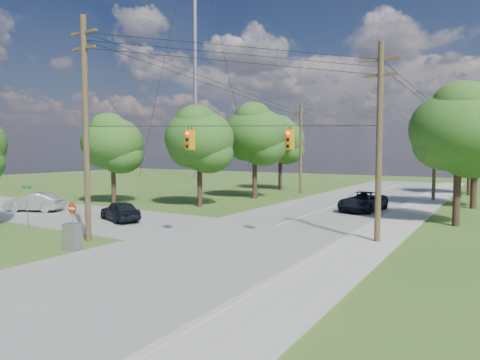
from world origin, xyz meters
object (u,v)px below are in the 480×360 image
Objects in this scene: car_cross_dark at (120,211)px; control_cabinet at (72,237)px; pole_ne at (379,140)px; do_not_enter_sign at (72,212)px; pole_sw at (86,126)px; car_cross_silver at (34,202)px; pole_north_e at (435,148)px; pole_north_w at (301,148)px; car_main_north at (363,201)px.

control_cabinet is at bearing 53.71° from car_cross_dark.
control_cabinet is (4.57, -7.35, -0.06)m from car_cross_dark.
pole_ne reaches higher than do_not_enter_sign.
pole_sw is 5.97× the size of do_not_enter_sign.
control_cabinet is (13.93, -7.05, -0.11)m from car_cross_silver.
pole_ne is 16.32m from control_cabinet.
car_cross_silver is (-26.33, -2.42, -4.69)m from pole_ne.
pole_ne is at bearing -90.00° from pole_north_e.
car_main_north is (9.96, -10.44, -4.33)m from pole_north_w.
pole_north_e is 34.11m from control_cabinet.
pole_sw reaches higher than pole_ne.
do_not_enter_sign is at bearing -116.80° from pole_north_e.
control_cabinet is (1.10, -1.87, -5.56)m from pole_sw.
pole_north_e reaches higher than do_not_enter_sign.
pole_sw is at bearing -150.62° from pole_ne.
control_cabinet is at bearing -105.79° from car_main_north.
car_cross_silver is 12.53m from do_not_enter_sign.
car_cross_dark is at bearing -172.88° from pole_ne.
pole_ne reaches higher than car_cross_silver.
pole_sw is 14.87m from car_cross_silver.
car_cross_silver is at bearing 138.04° from control_cabinet.
car_main_north is at bearing -110.70° from pole_north_e.
pole_sw is at bearing -89.23° from pole_north_w.
pole_ne is at bearing 118.94° from car_cross_dark.
car_cross_dark is 2.05× the size of do_not_enter_sign.
do_not_enter_sign reaches higher than car_main_north.
pole_north_e is at bearing 53.36° from control_cabinet.
pole_north_e reaches higher than control_cabinet.
car_cross_silver reaches higher than control_cabinet.
pole_sw is 2.66× the size of car_cross_silver.
pole_north_e is 13.90m from pole_north_w.
car_cross_silver is at bearing -141.90° from car_main_north.
pole_north_w reaches higher than control_cabinet.
pole_north_w is at bearing 77.60° from control_cabinet.
pole_north_w is at bearing 86.62° from do_not_enter_sign.
do_not_enter_sign is (11.42, -5.11, 0.71)m from car_cross_silver.
pole_north_e reaches higher than car_main_north.
pole_north_e and pole_north_w have the same top height.
control_cabinet is 3.28m from do_not_enter_sign.
pole_north_e is at bearing 61.79° from do_not_enter_sign.
car_cross_silver is at bearing -116.98° from pole_north_w.
pole_north_e is 7.44× the size of control_cabinet.
car_cross_dark is at bearing 122.36° from pole_sw.
do_not_enter_sign is at bearing 177.09° from pole_sw.
pole_ne is 7.81× the size of control_cabinet.
car_cross_silver is at bearing -66.35° from car_cross_dark.
pole_sw is 1.20× the size of pole_north_e.
pole_north_e reaches higher than car_cross_dark.
pole_ne is 1.05× the size of pole_north_e.
car_cross_silver is 0.82× the size of car_main_north.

